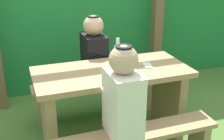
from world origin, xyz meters
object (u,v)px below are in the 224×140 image
at_px(bench_far, 96,91).
at_px(cell_phone, 147,65).
at_px(person_white_shirt, 123,96).
at_px(picnic_table, 112,94).
at_px(person_black_coat, 94,52).
at_px(bottle_left, 118,54).
at_px(drinking_glass, 126,69).

bearing_deg(bench_far, cell_phone, -58.39).
relative_size(bench_far, person_white_shirt, 1.95).
bearing_deg(picnic_table, person_black_coat, 91.56).
distance_m(picnic_table, bench_far, 0.57).
bearing_deg(bottle_left, person_black_coat, 104.38).
relative_size(picnic_table, person_black_coat, 1.95).
distance_m(bench_far, drinking_glass, 0.83).
xyz_separation_m(person_black_coat, cell_phone, (0.35, -0.55, 0.00)).
height_order(picnic_table, cell_phone, cell_phone).
relative_size(person_white_shirt, person_black_coat, 1.00).
distance_m(bench_far, person_black_coat, 0.45).
relative_size(bottle_left, cell_phone, 1.83).
height_order(picnic_table, bottle_left, bottle_left).
bearing_deg(picnic_table, drinking_glass, -58.51).
xyz_separation_m(person_black_coat, bottle_left, (0.11, -0.42, 0.10)).
relative_size(picnic_table, bench_far, 1.00).
height_order(bench_far, drinking_glass, drinking_glass).
bearing_deg(person_black_coat, bottle_left, -75.62).
distance_m(bottle_left, cell_phone, 0.30).
relative_size(person_white_shirt, bottle_left, 2.81).
bearing_deg(bottle_left, picnic_table, -131.17).
relative_size(bench_far, bottle_left, 5.47).
relative_size(picnic_table, person_white_shirt, 1.95).
xyz_separation_m(person_white_shirt, drinking_glass, (0.18, 0.39, 0.05)).
bearing_deg(bench_far, bottle_left, -77.56).
relative_size(drinking_glass, bottle_left, 0.37).
xyz_separation_m(person_white_shirt, person_black_coat, (0.09, 1.05, 0.00)).
height_order(bench_far, bottle_left, bottle_left).
distance_m(picnic_table, person_white_shirt, 0.59).
distance_m(person_black_coat, bottle_left, 0.44).
xyz_separation_m(person_black_coat, drinking_glass, (0.10, -0.66, 0.05)).
bearing_deg(person_white_shirt, drinking_glass, 64.81).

